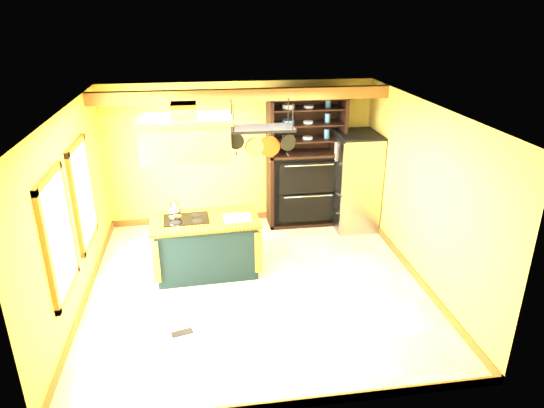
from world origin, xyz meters
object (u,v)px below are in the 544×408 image
object	(u,v)px
refrigerator	(355,183)
hutch	(304,176)
pot_rack	(262,135)
range_hood	(185,136)
kitchen_island	(206,245)

from	to	relation	value
refrigerator	hutch	size ratio (longest dim) A/B	0.72
refrigerator	pot_rack	bearing A→B (deg)	-144.50
pot_rack	hutch	xyz separation A→B (m)	(1.03, 1.70, -1.27)
range_hood	refrigerator	world-z (taller)	range_hood
range_hood	pot_rack	bearing A→B (deg)	0.14
kitchen_island	pot_rack	size ratio (longest dim) A/B	1.71
kitchen_island	hutch	xyz separation A→B (m)	(1.93, 1.70, 0.47)
kitchen_island	hutch	distance (m)	2.62
kitchen_island	range_hood	size ratio (longest dim) A/B	1.27
kitchen_island	range_hood	bearing A→B (deg)	177.23
hutch	range_hood	bearing A→B (deg)	-141.33
range_hood	refrigerator	bearing A→B (deg)	24.42
kitchen_island	pot_rack	xyz separation A→B (m)	(0.91, 0.00, 1.74)
range_hood	pot_rack	distance (m)	1.10
range_hood	hutch	bearing A→B (deg)	38.67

